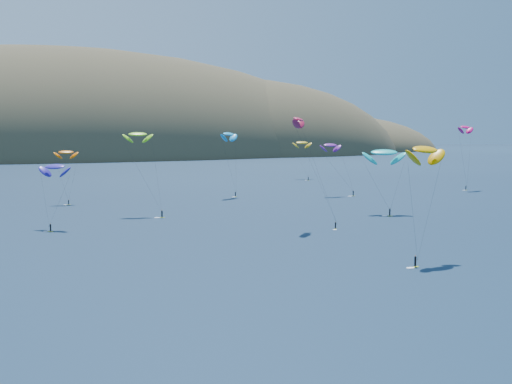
{
  "coord_description": "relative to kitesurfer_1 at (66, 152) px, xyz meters",
  "views": [
    {
      "loc": [
        -78.09,
        -71.11,
        24.12
      ],
      "look_at": [
        -10.19,
        80.0,
        9.0
      ],
      "focal_mm": 50.0,
      "sensor_mm": 36.0,
      "label": 1
    }
  ],
  "objects": [
    {
      "name": "kitesurfer_4",
      "position": [
        55.53,
        0.05,
        5.48
      ],
      "size": [
        9.45,
        8.36,
        24.16
      ],
      "rotation": [
        0.0,
        0.0,
        0.62
      ],
      "color": "#D0DE18",
      "rests_on": "ground"
    },
    {
      "name": "island",
      "position": [
        80.03,
        403.43,
        -26.94
      ],
      "size": [
        730.0,
        300.0,
        210.0
      ],
      "color": "#3D3526",
      "rests_on": "ground"
    },
    {
      "name": "kitesurfer_5",
      "position": [
        77.42,
        -62.19,
        0.84
      ],
      "size": [
        12.58,
        13.12,
        20.25
      ],
      "rotation": [
        0.0,
        0.0,
        -0.46
      ],
      "color": "#D0DE18",
      "rests_on": "ground"
    },
    {
      "name": "kitesurfer_11",
      "position": [
        119.41,
        66.33,
        0.64
      ],
      "size": [
        9.45,
        15.08,
        19.35
      ],
      "rotation": [
        0.0,
        0.0,
        -0.18
      ],
      "color": "#D0DE18",
      "rests_on": "ground"
    },
    {
      "name": "kitesurfer_2",
      "position": [
        43.7,
        -124.47,
        3.81
      ],
      "size": [
        12.34,
        9.98,
        22.69
      ],
      "rotation": [
        0.0,
        0.0,
        0.24
      ],
      "color": "#D0DE18",
      "rests_on": "ground"
    },
    {
      "name": "kitesurfer_10",
      "position": [
        -11.59,
        -54.71,
        -1.55
      ],
      "size": [
        8.61,
        12.09,
        17.0
      ],
      "rotation": [
        0.0,
        0.0,
        -0.78
      ],
      "color": "#D0DE18",
      "rests_on": "ground"
    },
    {
      "name": "kitesurfer_3",
      "position": [
        13.62,
        -36.58,
        5.88
      ],
      "size": [
        8.36,
        13.92,
        24.36
      ],
      "rotation": [
        0.0,
        0.0,
        -0.17
      ],
      "color": "#D0DE18",
      "rests_on": "ground"
    },
    {
      "name": "kitesurfer_6",
      "position": [
        89.71,
        -11.18,
        1.54
      ],
      "size": [
        10.54,
        8.55,
        20.05
      ],
      "rotation": [
        0.0,
        0.0,
        0.02
      ],
      "color": "#D0DE18",
      "rests_on": "ground"
    },
    {
      "name": "kitesurfer_8",
      "position": [
        150.21,
        -10.58,
        7.85
      ],
      "size": [
        9.19,
        7.92,
        26.46
      ],
      "rotation": [
        0.0,
        0.0,
        0.28
      ],
      "color": "#D0DE18",
      "rests_on": "ground"
    },
    {
      "name": "kitesurfer_9",
      "position": [
        41.59,
        -78.79,
        9.71
      ],
      "size": [
        10.72,
        11.17,
        28.02
      ],
      "rotation": [
        0.0,
        0.0,
        0.9
      ],
      "color": "#D0DE18",
      "rests_on": "ground"
    },
    {
      "name": "kitesurfer_1",
      "position": [
        0.0,
        0.0,
        0.0
      ],
      "size": [
        7.43,
        7.5,
        18.24
      ],
      "rotation": [
        0.0,
        0.0,
        -0.09
      ],
      "color": "#D0DE18",
      "rests_on": "ground"
    }
  ]
}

